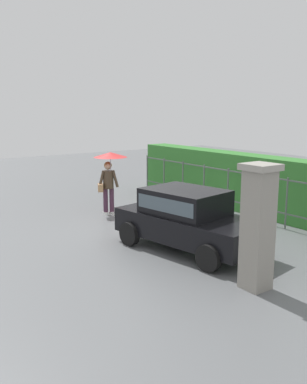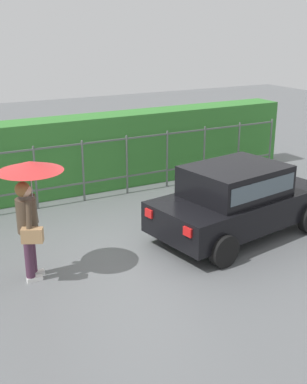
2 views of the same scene
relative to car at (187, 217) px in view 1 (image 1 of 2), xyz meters
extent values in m
plane|color=slate|center=(-1.95, 0.06, -0.80)|extent=(40.00, 40.00, 0.00)
cube|color=black|center=(0.06, 0.01, -0.22)|extent=(3.92, 2.23, 0.60)
cube|color=black|center=(-0.09, -0.01, 0.38)|extent=(2.11, 1.73, 0.60)
cube|color=#4C5B66|center=(-0.09, -0.01, 0.40)|extent=(1.96, 1.73, 0.33)
cylinder|color=black|center=(1.15, 1.04, -0.50)|extent=(0.62, 0.28, 0.60)
cylinder|color=black|center=(1.43, -0.61, -0.50)|extent=(0.62, 0.28, 0.60)
cylinder|color=black|center=(-1.31, 0.63, -0.50)|extent=(0.62, 0.28, 0.60)
cylinder|color=black|center=(-1.04, -1.02, -0.50)|extent=(0.62, 0.28, 0.60)
cube|color=red|center=(-1.87, 0.25, -0.07)|extent=(0.09, 0.21, 0.16)
cube|color=red|center=(-1.69, -0.84, -0.07)|extent=(0.09, 0.21, 0.16)
cylinder|color=#47283D|center=(-4.12, 0.25, -0.37)|extent=(0.15, 0.15, 0.86)
cylinder|color=#47283D|center=(-4.21, 0.07, -0.37)|extent=(0.15, 0.15, 0.86)
cube|color=white|center=(-4.07, 0.22, -0.76)|extent=(0.26, 0.10, 0.08)
cube|color=white|center=(-4.16, 0.04, -0.76)|extent=(0.26, 0.10, 0.08)
cylinder|color=#473828|center=(-4.17, 0.16, 0.35)|extent=(0.34, 0.34, 0.58)
sphere|color=#DBAD89|center=(-4.17, 0.16, 0.78)|extent=(0.22, 0.22, 0.22)
sphere|color=olive|center=(-4.19, 0.17, 0.80)|extent=(0.25, 0.25, 0.25)
cylinder|color=#473828|center=(-4.00, 0.32, 0.37)|extent=(0.18, 0.24, 0.56)
cylinder|color=#473828|center=(-4.19, -0.07, 0.37)|extent=(0.18, 0.24, 0.56)
cylinder|color=#B2B2B7|center=(-4.04, 0.19, 0.69)|extent=(0.02, 0.02, 0.77)
cone|color=red|center=(-4.04, 0.19, 1.16)|extent=(1.07, 1.07, 0.16)
cube|color=tan|center=(-4.17, -0.13, 0.11)|extent=(0.38, 0.29, 0.24)
cube|color=gray|center=(2.57, -0.45, 0.35)|extent=(0.48, 0.48, 2.30)
cube|color=#9E998E|center=(2.57, -0.45, 1.56)|extent=(0.60, 0.60, 0.12)
cylinder|color=#59605B|center=(-6.64, 3.40, -0.05)|extent=(0.05, 0.05, 1.50)
cylinder|color=#59605B|center=(-5.48, 3.40, -0.05)|extent=(0.05, 0.05, 1.50)
cylinder|color=#59605B|center=(-4.32, 3.40, -0.05)|extent=(0.05, 0.05, 1.50)
cylinder|color=#59605B|center=(-3.16, 3.40, -0.05)|extent=(0.05, 0.05, 1.50)
cylinder|color=#59605B|center=(-2.00, 3.40, -0.05)|extent=(0.05, 0.05, 1.50)
cylinder|color=#59605B|center=(-0.84, 3.40, -0.05)|extent=(0.05, 0.05, 1.50)
cylinder|color=#59605B|center=(0.31, 3.40, -0.05)|extent=(0.05, 0.05, 1.50)
cube|color=#59605B|center=(-1.42, 3.40, 0.62)|extent=(10.43, 0.03, 0.04)
cube|color=#59605B|center=(-1.42, 3.40, -0.35)|extent=(10.43, 0.03, 0.04)
cube|color=#387F33|center=(-1.42, 4.22, 0.15)|extent=(11.43, 0.90, 1.90)
camera|label=1|loc=(7.71, -6.53, 2.62)|focal=39.85mm
camera|label=2|loc=(-5.87, -7.40, 3.32)|focal=46.12mm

